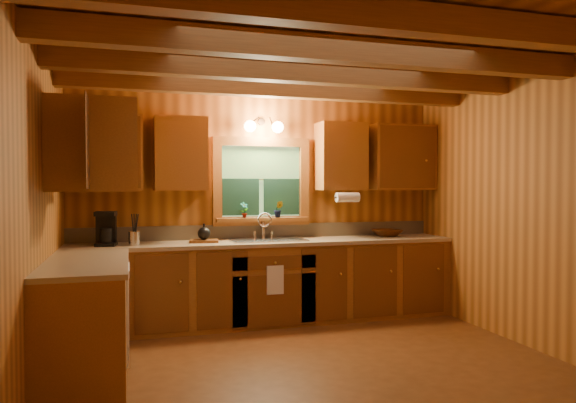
# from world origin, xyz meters

# --- Properties ---
(room) EXTENTS (4.20, 4.20, 4.20)m
(room) POSITION_xyz_m (0.00, 0.00, 1.30)
(room) COLOR #5D3516
(room) RESTS_ON ground
(ceiling_beams) EXTENTS (4.20, 2.54, 0.18)m
(ceiling_beams) POSITION_xyz_m (0.00, 0.00, 2.49)
(ceiling_beams) COLOR brown
(ceiling_beams) RESTS_ON room
(base_cabinets) EXTENTS (4.20, 2.22, 0.86)m
(base_cabinets) POSITION_xyz_m (-0.49, 1.28, 0.43)
(base_cabinets) COLOR brown
(base_cabinets) RESTS_ON ground
(countertop) EXTENTS (4.20, 2.24, 0.04)m
(countertop) POSITION_xyz_m (-0.48, 1.29, 0.88)
(countertop) COLOR tan
(countertop) RESTS_ON base_cabinets
(backsplash) EXTENTS (4.20, 0.02, 0.16)m
(backsplash) POSITION_xyz_m (0.00, 1.89, 0.98)
(backsplash) COLOR tan
(backsplash) RESTS_ON room
(dishwasher_panel) EXTENTS (0.02, 0.60, 0.80)m
(dishwasher_panel) POSITION_xyz_m (-1.47, 0.68, 0.43)
(dishwasher_panel) COLOR white
(dishwasher_panel) RESTS_ON base_cabinets
(upper_cabinets) EXTENTS (4.19, 1.77, 0.78)m
(upper_cabinets) POSITION_xyz_m (-0.56, 1.42, 1.84)
(upper_cabinets) COLOR brown
(upper_cabinets) RESTS_ON room
(window) EXTENTS (1.12, 0.08, 1.00)m
(window) POSITION_xyz_m (0.00, 1.87, 1.53)
(window) COLOR brown
(window) RESTS_ON room
(window_sill) EXTENTS (1.06, 0.14, 0.04)m
(window_sill) POSITION_xyz_m (0.00, 1.82, 1.12)
(window_sill) COLOR brown
(window_sill) RESTS_ON room
(wall_sconce) EXTENTS (0.45, 0.21, 0.17)m
(wall_sconce) POSITION_xyz_m (0.00, 1.75, 2.16)
(wall_sconce) COLOR black
(wall_sconce) RESTS_ON room
(paper_towel_roll) EXTENTS (0.27, 0.11, 0.11)m
(paper_towel_roll) POSITION_xyz_m (0.92, 1.53, 1.37)
(paper_towel_roll) COLOR white
(paper_towel_roll) RESTS_ON upper_cabinets
(dish_towel) EXTENTS (0.18, 0.01, 0.30)m
(dish_towel) POSITION_xyz_m (0.00, 1.26, 0.52)
(dish_towel) COLOR white
(dish_towel) RESTS_ON base_cabinets
(sink) EXTENTS (0.82, 0.48, 0.43)m
(sink) POSITION_xyz_m (0.00, 1.60, 0.86)
(sink) COLOR silver
(sink) RESTS_ON countertop
(coffee_maker) EXTENTS (0.19, 0.25, 0.34)m
(coffee_maker) POSITION_xyz_m (-1.67, 1.59, 1.07)
(coffee_maker) COLOR black
(coffee_maker) RESTS_ON countertop
(utensil_crock) EXTENTS (0.11, 0.11, 0.32)m
(utensil_crock) POSITION_xyz_m (-1.40, 1.52, 0.98)
(utensil_crock) COLOR silver
(utensil_crock) RESTS_ON countertop
(cutting_board) EXTENTS (0.33, 0.25, 0.03)m
(cutting_board) POSITION_xyz_m (-0.69, 1.61, 0.91)
(cutting_board) COLOR brown
(cutting_board) RESTS_ON countertop
(teakettle) EXTENTS (0.13, 0.13, 0.17)m
(teakettle) POSITION_xyz_m (-0.69, 1.61, 0.99)
(teakettle) COLOR black
(teakettle) RESTS_ON cutting_board
(wicker_basket) EXTENTS (0.35, 0.35, 0.08)m
(wicker_basket) POSITION_xyz_m (1.49, 1.67, 0.94)
(wicker_basket) COLOR #48230C
(wicker_basket) RESTS_ON countertop
(potted_plant_left) EXTENTS (0.11, 0.09, 0.18)m
(potted_plant_left) POSITION_xyz_m (-0.21, 1.81, 1.23)
(potted_plant_left) COLOR brown
(potted_plant_left) RESTS_ON window_sill
(potted_plant_right) EXTENTS (0.12, 0.11, 0.19)m
(potted_plant_right) POSITION_xyz_m (0.18, 1.78, 1.23)
(potted_plant_right) COLOR brown
(potted_plant_right) RESTS_ON window_sill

